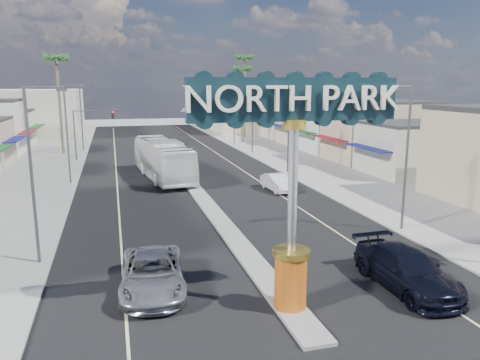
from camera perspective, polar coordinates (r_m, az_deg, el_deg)
ground at (r=45.91m, az=-6.65°, el=0.21°), size 160.00×160.00×0.00m
road at (r=45.90m, az=-6.65°, el=0.22°), size 20.00×120.00×0.01m
median_island at (r=30.62m, az=-2.09°, el=-5.42°), size 1.30×30.00×0.16m
sidewalk_left at (r=46.01m, az=-24.15°, el=-0.65°), size 8.00×120.00×0.12m
sidewalk_right at (r=49.87m, az=9.46°, el=1.12°), size 8.00×120.00×0.12m
storefront_row_right at (r=65.43m, az=12.81°, el=6.09°), size 12.00×42.00×6.00m
backdrop_far_left at (r=90.96m, az=-25.17°, el=7.41°), size 20.00×20.00×8.00m
backdrop_far_right at (r=94.11m, az=2.52°, el=8.61°), size 20.00×20.00×8.00m
gateway_sign at (r=18.04m, az=6.52°, el=1.51°), size 8.20×1.50×9.15m
traffic_signal_left at (r=58.76m, az=-17.80°, el=6.46°), size 5.09×0.45×6.00m
traffic_signal_right at (r=60.79m, az=-0.12°, el=7.17°), size 5.09×0.45×6.00m
streetlight_l_near at (r=25.13m, az=-23.77°, el=1.48°), size 2.03×0.22×9.00m
streetlight_l_mid at (r=44.85m, az=-20.16°, el=5.85°), size 2.03×0.22×9.00m
streetlight_l_far at (r=66.74m, az=-18.66°, el=7.65°), size 2.03×0.22×9.00m
streetlight_r_near at (r=30.12m, az=19.44°, el=3.36°), size 2.03×0.22×9.00m
streetlight_r_mid at (r=47.83m, az=5.74°, el=6.83°), size 2.03×0.22×9.00m
streetlight_r_far at (r=68.77m, az=-0.86°, el=8.36°), size 2.03×0.22×9.00m
palm_left_far at (r=64.86m, az=-21.45°, el=13.06°), size 2.60×2.60×13.10m
palm_right_mid at (r=73.20m, az=0.32°, el=12.90°), size 2.60×2.60×12.10m
palm_right_far at (r=79.57m, az=0.56°, el=14.09°), size 2.60×2.60×14.10m
suv_left at (r=21.53m, az=-10.63°, el=-11.09°), size 3.19×6.14×1.65m
suv_right at (r=22.66m, az=19.60°, el=-10.24°), size 2.63×6.18×1.78m
car_parked_right at (r=40.33m, az=4.57°, el=-0.31°), size 1.88×4.49×1.44m
city_bus at (r=46.02m, az=-9.39°, el=2.54°), size 4.78×13.79×3.76m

